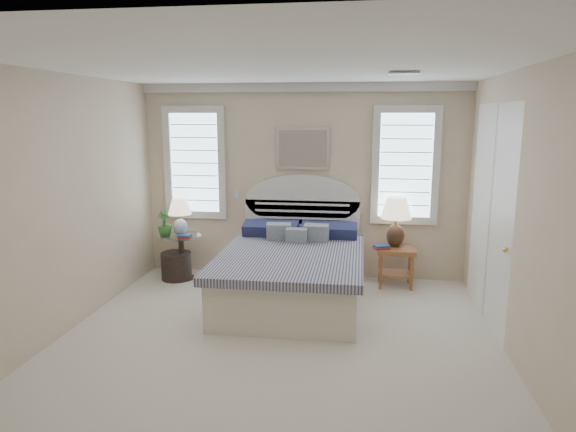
# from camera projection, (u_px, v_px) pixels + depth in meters

# --- Properties ---
(floor) EXTENTS (4.50, 5.00, 0.01)m
(floor) POSITION_uv_depth(u_px,v_px,m) (273.00, 351.00, 5.03)
(floor) COLOR beige
(floor) RESTS_ON ground
(ceiling) EXTENTS (4.50, 5.00, 0.01)m
(ceiling) POSITION_uv_depth(u_px,v_px,m) (271.00, 65.00, 4.50)
(ceiling) COLOR white
(ceiling) RESTS_ON wall_back
(wall_back) EXTENTS (4.50, 0.02, 2.70)m
(wall_back) POSITION_uv_depth(u_px,v_px,m) (303.00, 182.00, 7.19)
(wall_back) COLOR #CAB197
(wall_back) RESTS_ON floor
(wall_left) EXTENTS (0.02, 5.00, 2.70)m
(wall_left) POSITION_uv_depth(u_px,v_px,m) (49.00, 210.00, 5.08)
(wall_left) COLOR #CAB197
(wall_left) RESTS_ON floor
(wall_right) EXTENTS (0.02, 5.00, 2.70)m
(wall_right) POSITION_uv_depth(u_px,v_px,m) (527.00, 223.00, 4.45)
(wall_right) COLOR #CAB197
(wall_right) RESTS_ON floor
(crown_molding) EXTENTS (4.50, 0.08, 0.12)m
(crown_molding) POSITION_uv_depth(u_px,v_px,m) (303.00, 87.00, 6.91)
(crown_molding) COLOR silver
(crown_molding) RESTS_ON wall_back
(hvac_vent) EXTENTS (0.30, 0.20, 0.02)m
(hvac_vent) POSITION_uv_depth(u_px,v_px,m) (404.00, 73.00, 5.12)
(hvac_vent) COLOR #B2B2B2
(hvac_vent) RESTS_ON ceiling
(switch_plate) EXTENTS (0.08, 0.01, 0.12)m
(switch_plate) POSITION_uv_depth(u_px,v_px,m) (237.00, 195.00, 7.35)
(switch_plate) COLOR silver
(switch_plate) RESTS_ON wall_back
(window_left) EXTENTS (0.90, 0.06, 1.60)m
(window_left) POSITION_uv_depth(u_px,v_px,m) (195.00, 163.00, 7.34)
(window_left) COLOR silver
(window_left) RESTS_ON wall_back
(window_right) EXTENTS (0.90, 0.06, 1.60)m
(window_right) POSITION_uv_depth(u_px,v_px,m) (405.00, 166.00, 6.93)
(window_right) COLOR silver
(window_right) RESTS_ON wall_back
(painting) EXTENTS (0.74, 0.04, 0.58)m
(painting) POSITION_uv_depth(u_px,v_px,m) (303.00, 148.00, 7.06)
(painting) COLOR silver
(painting) RESTS_ON wall_back
(closet_door) EXTENTS (0.02, 1.80, 2.40)m
(closet_door) POSITION_uv_depth(u_px,v_px,m) (490.00, 214.00, 5.65)
(closet_door) COLOR white
(closet_door) RESTS_ON floor
(bed) EXTENTS (1.72, 2.28, 1.47)m
(bed) POSITION_uv_depth(u_px,v_px,m) (293.00, 270.00, 6.37)
(bed) COLOR beige
(bed) RESTS_ON floor
(side_table_left) EXTENTS (0.56, 0.56, 0.63)m
(side_table_left) POSITION_uv_depth(u_px,v_px,m) (182.00, 252.00, 7.17)
(side_table_left) COLOR black
(side_table_left) RESTS_ON floor
(nightstand_right) EXTENTS (0.50, 0.40, 0.53)m
(nightstand_right) POSITION_uv_depth(u_px,v_px,m) (396.00, 259.00, 6.86)
(nightstand_right) COLOR brown
(nightstand_right) RESTS_ON floor
(floor_pot) EXTENTS (0.53, 0.53, 0.38)m
(floor_pot) POSITION_uv_depth(u_px,v_px,m) (176.00, 266.00, 7.20)
(floor_pot) COLOR black
(floor_pot) RESTS_ON floor
(lamp_left) EXTENTS (0.38, 0.38, 0.52)m
(lamp_left) POSITION_uv_depth(u_px,v_px,m) (180.00, 213.00, 7.06)
(lamp_left) COLOR white
(lamp_left) RESTS_ON side_table_left
(lamp_right) EXTENTS (0.52, 0.52, 0.67)m
(lamp_right) POSITION_uv_depth(u_px,v_px,m) (396.00, 217.00, 6.85)
(lamp_right) COLOR black
(lamp_right) RESTS_ON nightstand_right
(potted_plant) EXTENTS (0.23, 0.23, 0.35)m
(potted_plant) POSITION_uv_depth(u_px,v_px,m) (164.00, 224.00, 7.06)
(potted_plant) COLOR #30752E
(potted_plant) RESTS_ON side_table_left
(books_left) EXTENTS (0.19, 0.14, 0.05)m
(books_left) POSITION_uv_depth(u_px,v_px,m) (185.00, 236.00, 6.96)
(books_left) COLOR maroon
(books_left) RESTS_ON side_table_left
(books_right) EXTENTS (0.24, 0.21, 0.05)m
(books_right) POSITION_uv_depth(u_px,v_px,m) (381.00, 247.00, 6.78)
(books_right) COLOR maroon
(books_right) RESTS_ON nightstand_right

